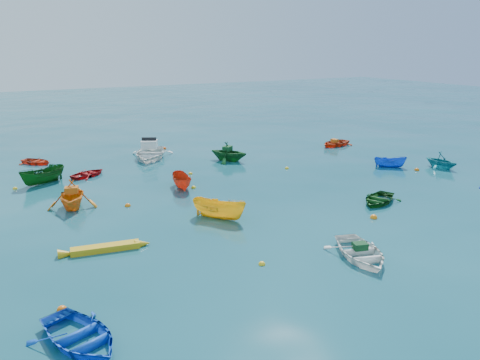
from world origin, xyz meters
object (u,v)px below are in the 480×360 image
kayak_yellow (106,251)px  motorboat_white (150,158)px  dinghy_blue_sw (80,343)px  dinghy_white_near (360,258)px

kayak_yellow → motorboat_white: size_ratio=0.76×
dinghy_blue_sw → kayak_yellow: 6.70m
dinghy_blue_sw → kayak_yellow: dinghy_blue_sw is taller
dinghy_blue_sw → motorboat_white: size_ratio=0.70×
dinghy_blue_sw → kayak_yellow: bearing=51.0°
dinghy_white_near → kayak_yellow: (-9.37, 5.89, 0.00)m
dinghy_blue_sw → dinghy_white_near: bearing=-17.4°
dinghy_white_near → kayak_yellow: bearing=164.9°
dinghy_blue_sw → dinghy_white_near: 11.60m
kayak_yellow → motorboat_white: bearing=-15.0°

